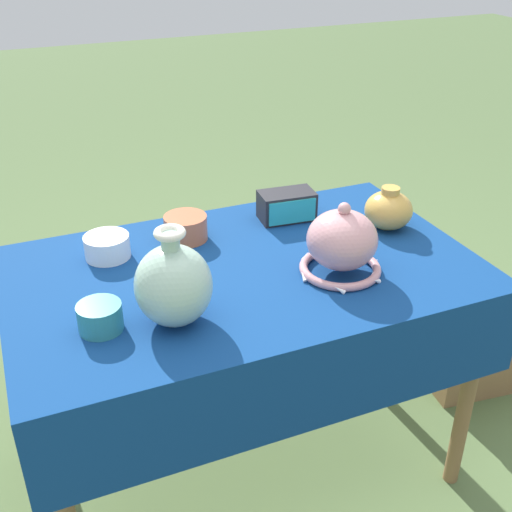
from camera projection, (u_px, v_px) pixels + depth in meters
name	position (u px, v px, depth m)	size (l,w,h in m)	color
ground_plane	(246.00, 460.00, 2.03)	(14.00, 14.00, 0.00)	#567042
display_table	(246.00, 293.00, 1.70)	(1.22, 0.74, 0.71)	olive
vase_tall_bulbous	(173.00, 284.00, 1.42)	(0.17, 0.17, 0.24)	#A8CCB7
vase_dome_bell	(342.00, 244.00, 1.62)	(0.22, 0.21, 0.20)	#D19399
mosaic_tile_box	(287.00, 206.00, 1.92)	(0.17, 0.11, 0.09)	#232328
pot_squat_terracotta	(186.00, 228.00, 1.81)	(0.12, 0.12, 0.07)	#BC6642
pot_squat_teal	(100.00, 317.00, 1.42)	(0.10, 0.10, 0.06)	teal
jar_round_ochre	(389.00, 210.00, 1.86)	(0.14, 0.14, 0.13)	gold
pot_squat_porcelain	(107.00, 246.00, 1.72)	(0.12, 0.12, 0.06)	white
wooden_crate	(480.00, 348.00, 2.33)	(0.44, 0.32, 0.24)	olive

